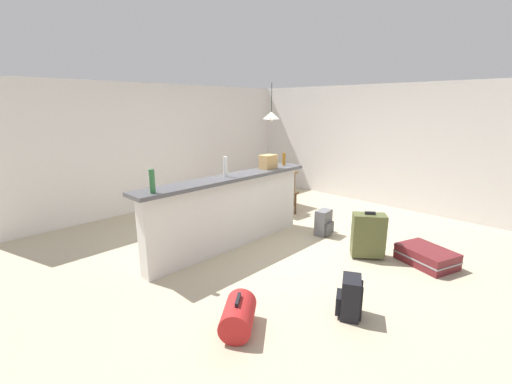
{
  "coord_description": "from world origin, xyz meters",
  "views": [
    {
      "loc": [
        -3.91,
        -3.3,
        2.08
      ],
      "look_at": [
        -0.07,
        0.44,
        0.71
      ],
      "focal_mm": 23.94,
      "sensor_mm": 36.0,
      "label": 1
    }
  ],
  "objects_px": {
    "dining_table": "(266,177)",
    "duffel_bag_red": "(238,316)",
    "bottle_amber": "(284,159)",
    "pendant_lamp": "(271,115)",
    "suitcase_flat_maroon": "(426,256)",
    "suitcase_upright_olive": "(368,235)",
    "grocery_bag": "(268,162)",
    "backpack_black": "(350,298)",
    "bottle_green": "(152,181)",
    "bottle_white": "(225,167)",
    "backpack_grey": "(324,223)",
    "dining_chair_near_partition": "(281,188)"
  },
  "relations": [
    {
      "from": "duffel_bag_red",
      "to": "bottle_green",
      "type": "bearing_deg",
      "value": 89.82
    },
    {
      "from": "duffel_bag_red",
      "to": "suitcase_flat_maroon",
      "type": "bearing_deg",
      "value": -16.29
    },
    {
      "from": "suitcase_upright_olive",
      "to": "bottle_white",
      "type": "bearing_deg",
      "value": 124.65
    },
    {
      "from": "pendant_lamp",
      "to": "bottle_amber",
      "type": "bearing_deg",
      "value": -127.22
    },
    {
      "from": "bottle_white",
      "to": "pendant_lamp",
      "type": "distance_m",
      "value": 2.32
    },
    {
      "from": "bottle_amber",
      "to": "duffel_bag_red",
      "type": "height_order",
      "value": "bottle_amber"
    },
    {
      "from": "dining_table",
      "to": "suitcase_upright_olive",
      "type": "xyz_separation_m",
      "value": [
        -0.79,
        -2.65,
        -0.32
      ]
    },
    {
      "from": "duffel_bag_red",
      "to": "backpack_black",
      "type": "distance_m",
      "value": 1.14
    },
    {
      "from": "dining_table",
      "to": "bottle_amber",
      "type": "bearing_deg",
      "value": -122.51
    },
    {
      "from": "suitcase_flat_maroon",
      "to": "suitcase_upright_olive",
      "type": "relative_size",
      "value": 1.33
    },
    {
      "from": "grocery_bag",
      "to": "backpack_grey",
      "type": "relative_size",
      "value": 0.62
    },
    {
      "from": "bottle_amber",
      "to": "dining_table",
      "type": "relative_size",
      "value": 0.19
    },
    {
      "from": "bottle_white",
      "to": "suitcase_upright_olive",
      "type": "relative_size",
      "value": 0.43
    },
    {
      "from": "suitcase_flat_maroon",
      "to": "backpack_black",
      "type": "bearing_deg",
      "value": 175.06
    },
    {
      "from": "suitcase_upright_olive",
      "to": "backpack_grey",
      "type": "bearing_deg",
      "value": 72.03
    },
    {
      "from": "bottle_amber",
      "to": "suitcase_upright_olive",
      "type": "xyz_separation_m",
      "value": [
        -0.18,
        -1.69,
        -0.86
      ]
    },
    {
      "from": "bottle_green",
      "to": "bottle_white",
      "type": "bearing_deg",
      "value": 5.07
    },
    {
      "from": "suitcase_upright_olive",
      "to": "bottle_green",
      "type": "bearing_deg",
      "value": 146.46
    },
    {
      "from": "suitcase_upright_olive",
      "to": "grocery_bag",
      "type": "bearing_deg",
      "value": 98.32
    },
    {
      "from": "dining_table",
      "to": "duffel_bag_red",
      "type": "height_order",
      "value": "dining_table"
    },
    {
      "from": "duffel_bag_red",
      "to": "dining_table",
      "type": "bearing_deg",
      "value": 38.83
    },
    {
      "from": "grocery_bag",
      "to": "duffel_bag_red",
      "type": "distance_m",
      "value": 2.82
    },
    {
      "from": "bottle_amber",
      "to": "pendant_lamp",
      "type": "height_order",
      "value": "pendant_lamp"
    },
    {
      "from": "bottle_white",
      "to": "suitcase_flat_maroon",
      "type": "height_order",
      "value": "bottle_white"
    },
    {
      "from": "bottle_green",
      "to": "bottle_white",
      "type": "height_order",
      "value": "bottle_white"
    },
    {
      "from": "pendant_lamp",
      "to": "suitcase_upright_olive",
      "type": "bearing_deg",
      "value": -108.48
    },
    {
      "from": "grocery_bag",
      "to": "backpack_grey",
      "type": "xyz_separation_m",
      "value": [
        0.54,
        -0.75,
        -1.0
      ]
    },
    {
      "from": "backpack_black",
      "to": "backpack_grey",
      "type": "bearing_deg",
      "value": 39.91
    },
    {
      "from": "pendant_lamp",
      "to": "backpack_grey",
      "type": "distance_m",
      "value": 2.44
    },
    {
      "from": "bottle_green",
      "to": "dining_chair_near_partition",
      "type": "relative_size",
      "value": 0.3
    },
    {
      "from": "dining_table",
      "to": "bottle_white",
      "type": "bearing_deg",
      "value": -153.09
    },
    {
      "from": "dining_table",
      "to": "backpack_black",
      "type": "xyz_separation_m",
      "value": [
        -2.21,
        -3.18,
        -0.44
      ]
    },
    {
      "from": "dining_table",
      "to": "suitcase_flat_maroon",
      "type": "relative_size",
      "value": 1.23
    },
    {
      "from": "bottle_amber",
      "to": "pendant_lamp",
      "type": "relative_size",
      "value": 0.28
    },
    {
      "from": "bottle_green",
      "to": "grocery_bag",
      "type": "height_order",
      "value": "bottle_green"
    },
    {
      "from": "dining_chair_near_partition",
      "to": "suitcase_flat_maroon",
      "type": "relative_size",
      "value": 1.04
    },
    {
      "from": "dining_table",
      "to": "suitcase_upright_olive",
      "type": "relative_size",
      "value": 1.64
    },
    {
      "from": "grocery_bag",
      "to": "dining_table",
      "type": "xyz_separation_m",
      "value": [
        1.04,
        0.99,
        -0.55
      ]
    },
    {
      "from": "suitcase_upright_olive",
      "to": "backpack_grey",
      "type": "relative_size",
      "value": 1.6
    },
    {
      "from": "bottle_amber",
      "to": "duffel_bag_red",
      "type": "bearing_deg",
      "value": -148.21
    },
    {
      "from": "bottle_white",
      "to": "dining_table",
      "type": "relative_size",
      "value": 0.26
    },
    {
      "from": "bottle_green",
      "to": "dining_chair_near_partition",
      "type": "height_order",
      "value": "bottle_green"
    },
    {
      "from": "grocery_bag",
      "to": "backpack_black",
      "type": "height_order",
      "value": "grocery_bag"
    },
    {
      "from": "bottle_white",
      "to": "pendant_lamp",
      "type": "xyz_separation_m",
      "value": [
        2.02,
        0.93,
        0.65
      ]
    },
    {
      "from": "suitcase_upright_olive",
      "to": "backpack_grey",
      "type": "height_order",
      "value": "suitcase_upright_olive"
    },
    {
      "from": "bottle_white",
      "to": "bottle_amber",
      "type": "height_order",
      "value": "bottle_white"
    },
    {
      "from": "bottle_green",
      "to": "bottle_white",
      "type": "distance_m",
      "value": 1.21
    },
    {
      "from": "dining_chair_near_partition",
      "to": "backpack_black",
      "type": "height_order",
      "value": "dining_chair_near_partition"
    },
    {
      "from": "duffel_bag_red",
      "to": "bottle_white",
      "type": "bearing_deg",
      "value": 52.09
    },
    {
      "from": "bottle_amber",
      "to": "dining_chair_near_partition",
      "type": "distance_m",
      "value": 0.98
    }
  ]
}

